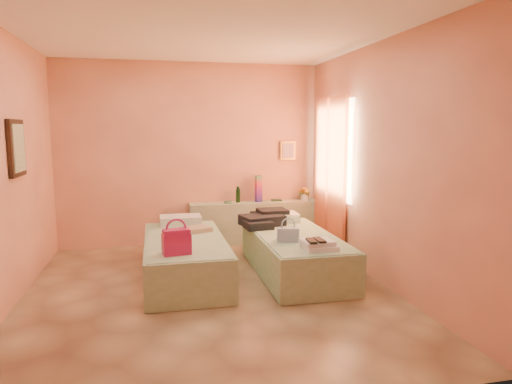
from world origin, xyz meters
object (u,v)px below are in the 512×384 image
(headboard_ledge, at_px, (255,222))
(flower_vase, at_px, (304,193))
(bed_left, at_px, (185,258))
(bed_right, at_px, (295,254))
(water_bottle, at_px, (238,195))
(green_book, at_px, (276,200))
(magenta_handbag, at_px, (176,242))
(towel_stack, at_px, (320,245))
(blue_handbag, at_px, (288,235))

(headboard_ledge, xyz_separation_m, flower_vase, (0.82, -0.02, 0.45))
(bed_left, relative_size, bed_right, 1.00)
(water_bottle, bearing_deg, bed_left, -120.97)
(headboard_ledge, xyz_separation_m, bed_left, (-1.21, -1.56, -0.08))
(green_book, bearing_deg, water_bottle, -173.96)
(bed_left, bearing_deg, flower_vase, 37.29)
(headboard_ledge, bearing_deg, bed_right, -84.95)
(magenta_handbag, bearing_deg, water_bottle, 55.72)
(bed_right, xyz_separation_m, flower_vase, (0.68, 1.64, 0.53))
(flower_vase, bearing_deg, bed_right, -112.33)
(bed_right, height_order, green_book, green_book)
(green_book, height_order, towel_stack, green_book)
(headboard_ledge, distance_m, towel_stack, 2.41)
(bed_right, height_order, flower_vase, flower_vase)
(magenta_handbag, bearing_deg, flower_vase, 37.02)
(bed_right, distance_m, magenta_handbag, 1.64)
(green_book, relative_size, magenta_handbag, 0.57)
(bed_left, relative_size, water_bottle, 8.37)
(bed_right, height_order, blue_handbag, blue_handbag)
(bed_left, height_order, water_bottle, water_bottle)
(headboard_ledge, relative_size, magenta_handbag, 7.12)
(bed_right, distance_m, green_book, 1.75)
(flower_vase, height_order, magenta_handbag, flower_vase)
(flower_vase, xyz_separation_m, magenta_handbag, (-2.16, -2.23, -0.14))
(bed_left, bearing_deg, blue_handbag, -20.06)
(water_bottle, xyz_separation_m, green_book, (0.63, 0.01, -0.11))
(bed_left, xyz_separation_m, towel_stack, (1.40, -0.84, 0.30))
(bed_left, relative_size, flower_vase, 7.93)
(bed_left, xyz_separation_m, bed_right, (1.35, -0.10, 0.00))
(bed_left, bearing_deg, bed_right, -4.36)
(blue_handbag, bearing_deg, magenta_handbag, -158.35)
(water_bottle, relative_size, flower_vase, 0.95)
(bed_left, xyz_separation_m, flower_vase, (2.03, 1.54, 0.53))
(water_bottle, bearing_deg, blue_handbag, -83.68)
(headboard_ledge, distance_m, water_bottle, 0.52)
(water_bottle, relative_size, green_book, 1.46)
(headboard_ledge, relative_size, bed_right, 1.02)
(magenta_handbag, bearing_deg, towel_stack, -14.46)
(green_book, distance_m, magenta_handbag, 2.83)
(bed_left, bearing_deg, green_book, 45.27)
(green_book, distance_m, flower_vase, 0.47)
(flower_vase, bearing_deg, blue_handbag, -113.71)
(bed_right, distance_m, blue_handbag, 0.50)
(bed_right, bearing_deg, magenta_handbag, -158.47)
(towel_stack, bearing_deg, bed_right, 93.69)
(water_bottle, bearing_deg, towel_stack, -79.26)
(magenta_handbag, relative_size, blue_handbag, 1.16)
(flower_vase, xyz_separation_m, blue_handbag, (-0.86, -1.97, -0.20))
(flower_vase, distance_m, towel_stack, 2.47)
(bed_left, xyz_separation_m, water_bottle, (0.94, 1.57, 0.52))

